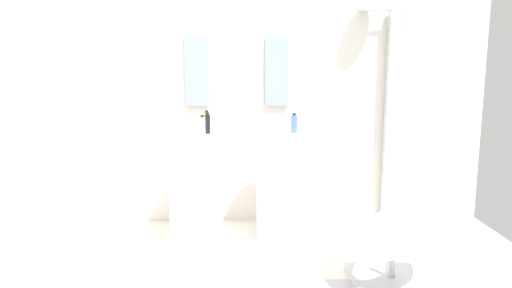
# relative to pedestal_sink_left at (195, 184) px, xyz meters

# --- Properties ---
(rear_partition) EXTENTS (4.80, 0.10, 2.60)m
(rear_partition) POSITION_rel_pedestal_sink_left_xyz_m (0.38, 0.50, 0.81)
(rear_partition) COLOR silver
(rear_partition) RESTS_ON ground_plane
(pedestal_sink_left) EXTENTS (0.43, 0.43, 1.04)m
(pedestal_sink_left) POSITION_rel_pedestal_sink_left_xyz_m (0.00, 0.00, 0.00)
(pedestal_sink_left) COLOR white
(pedestal_sink_left) RESTS_ON ground_plane
(pedestal_sink_right) EXTENTS (0.43, 0.43, 1.04)m
(pedestal_sink_right) POSITION_rel_pedestal_sink_left_xyz_m (0.76, 0.00, 0.00)
(pedestal_sink_right) COLOR white
(pedestal_sink_right) RESTS_ON ground_plane
(vanity_mirror_left) EXTENTS (0.22, 0.03, 0.65)m
(vanity_mirror_left) POSITION_rel_pedestal_sink_left_xyz_m (0.00, 0.43, 0.98)
(vanity_mirror_left) COLOR #8C9EA8
(vanity_mirror_right) EXTENTS (0.22, 0.03, 0.65)m
(vanity_mirror_right) POSITION_rel_pedestal_sink_left_xyz_m (0.76, 0.43, 0.98)
(vanity_mirror_right) COLOR #8C9EA8
(shower_column) EXTENTS (0.49, 0.24, 2.05)m
(shower_column) POSITION_rel_pedestal_sink_left_xyz_m (1.85, 0.37, 0.59)
(shower_column) COLOR #B7BABF
(shower_column) RESTS_ON ground_plane
(lounge_chair) EXTENTS (1.03, 1.02, 0.65)m
(lounge_chair) POSITION_rel_pedestal_sink_left_xyz_m (1.47, -1.01, -0.14)
(lounge_chair) COLOR #B7BABF
(lounge_chair) RESTS_ON ground_plane
(soap_bottle_amber) EXTENTS (0.05, 0.05, 0.20)m
(soap_bottle_amber) POSITION_rel_pedestal_sink_left_xyz_m (0.11, 0.08, 0.55)
(soap_bottle_amber) COLOR #C68C38
(soap_bottle_amber) RESTS_ON pedestal_sink_left
(soap_bottle_blue) EXTENTS (0.05, 0.05, 0.18)m
(soap_bottle_blue) POSITION_rel_pedestal_sink_left_xyz_m (0.88, 0.02, 0.54)
(soap_bottle_blue) COLOR #4C72B7
(soap_bottle_blue) RESTS_ON pedestal_sink_right
(soap_bottle_clear) EXTENTS (0.05, 0.05, 0.17)m
(soap_bottle_clear) POSITION_rel_pedestal_sink_left_xyz_m (0.08, -0.10, 0.54)
(soap_bottle_clear) COLOR silver
(soap_bottle_clear) RESTS_ON pedestal_sink_left
(soap_bottle_grey) EXTENTS (0.04, 0.04, 0.14)m
(soap_bottle_grey) POSITION_rel_pedestal_sink_left_xyz_m (0.90, 0.03, 0.52)
(soap_bottle_grey) COLOR #99999E
(soap_bottle_grey) RESTS_ON pedestal_sink_right
(soap_bottle_black) EXTENTS (0.04, 0.04, 0.19)m
(soap_bottle_black) POSITION_rel_pedestal_sink_left_xyz_m (0.12, 0.00, 0.54)
(soap_bottle_black) COLOR black
(soap_bottle_black) RESTS_ON pedestal_sink_left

